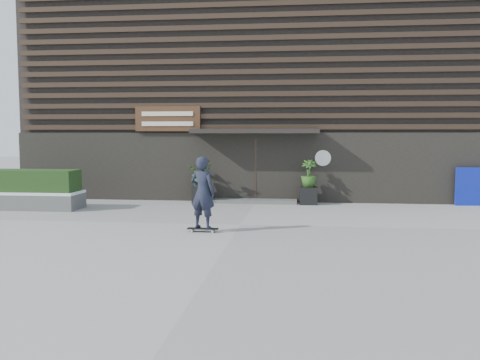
# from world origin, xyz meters

# --- Properties ---
(ground) EXTENTS (80.00, 80.00, 0.00)m
(ground) POSITION_xyz_m (0.00, 0.00, 0.00)
(ground) COLOR #9B9793
(ground) RESTS_ON ground
(entrance_step) EXTENTS (3.00, 0.80, 0.12)m
(entrance_step) POSITION_xyz_m (0.00, 4.60, 0.06)
(entrance_step) COLOR #52524F
(entrance_step) RESTS_ON ground
(planter_pot_left) EXTENTS (0.60, 0.60, 0.60)m
(planter_pot_left) POSITION_xyz_m (-1.90, 4.40, 0.30)
(planter_pot_left) COLOR black
(planter_pot_left) RESTS_ON ground
(bamboo_left) EXTENTS (0.86, 0.75, 0.96)m
(bamboo_left) POSITION_xyz_m (-1.90, 4.40, 1.08)
(bamboo_left) COLOR #2D591E
(bamboo_left) RESTS_ON planter_pot_left
(planter_pot_right) EXTENTS (0.60, 0.60, 0.60)m
(planter_pot_right) POSITION_xyz_m (1.90, 4.40, 0.30)
(planter_pot_right) COLOR black
(planter_pot_right) RESTS_ON ground
(bamboo_right) EXTENTS (0.54, 0.54, 0.96)m
(bamboo_right) POSITION_xyz_m (1.90, 4.40, 1.08)
(bamboo_right) COLOR #2D591E
(bamboo_right) RESTS_ON planter_pot_right
(raised_bed) EXTENTS (3.50, 1.20, 0.50)m
(raised_bed) POSITION_xyz_m (-7.30, 2.29, 0.25)
(raised_bed) COLOR #51514E
(raised_bed) RESTS_ON ground
(snow_layer) EXTENTS (3.50, 1.20, 0.08)m
(snow_layer) POSITION_xyz_m (-7.30, 2.29, 0.54)
(snow_layer) COLOR white
(snow_layer) RESTS_ON raised_bed
(hedge) EXTENTS (3.30, 1.00, 0.70)m
(hedge) POSITION_xyz_m (-7.30, 2.29, 0.93)
(hedge) COLOR #1A3613
(hedge) RESTS_ON snow_layer
(blue_tarp) EXTENTS (1.41, 0.20, 1.31)m
(blue_tarp) POSITION_xyz_m (7.60, 4.70, 0.66)
(blue_tarp) COLOR #0B189B
(blue_tarp) RESTS_ON ground
(building) EXTENTS (18.00, 11.00, 8.00)m
(building) POSITION_xyz_m (-0.00, 9.96, 3.99)
(building) COLOR black
(building) RESTS_ON ground
(skateboarder) EXTENTS (0.78, 0.61, 1.89)m
(skateboarder) POSITION_xyz_m (-0.82, -1.15, 0.99)
(skateboarder) COLOR black
(skateboarder) RESTS_ON ground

